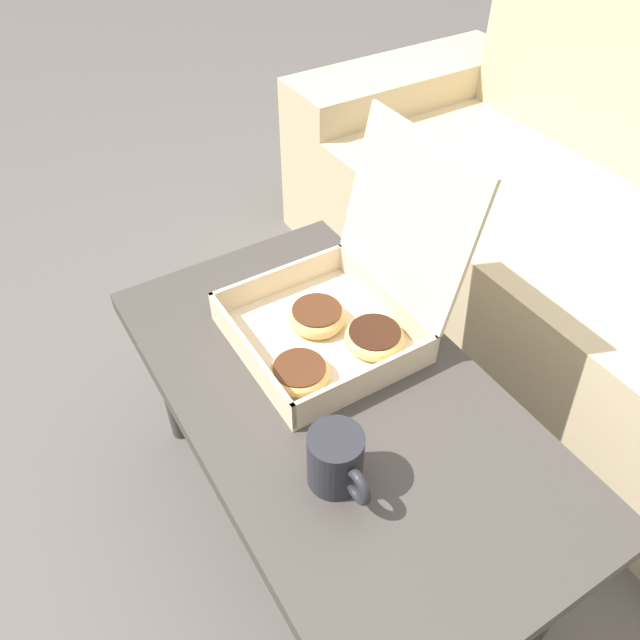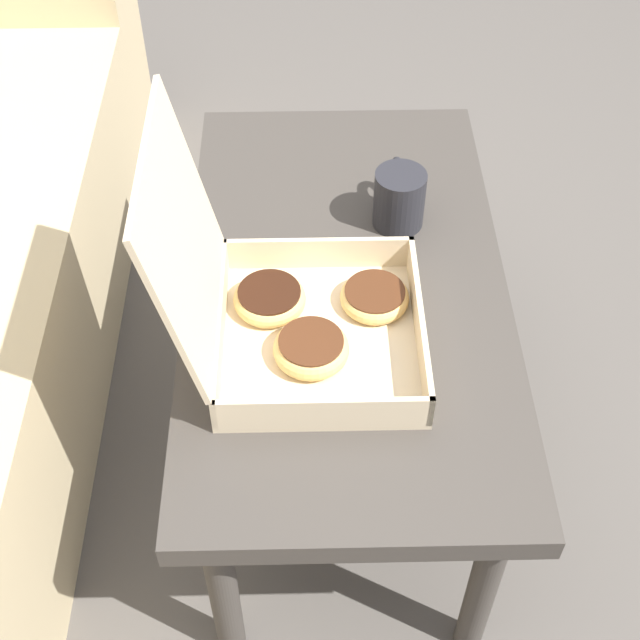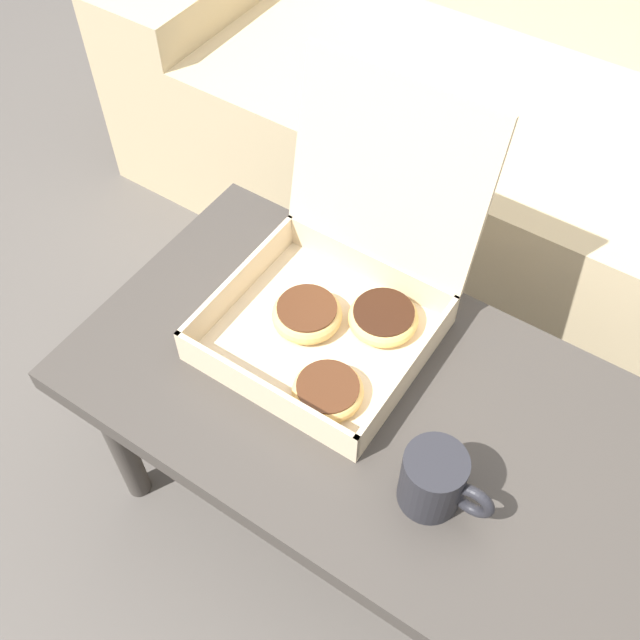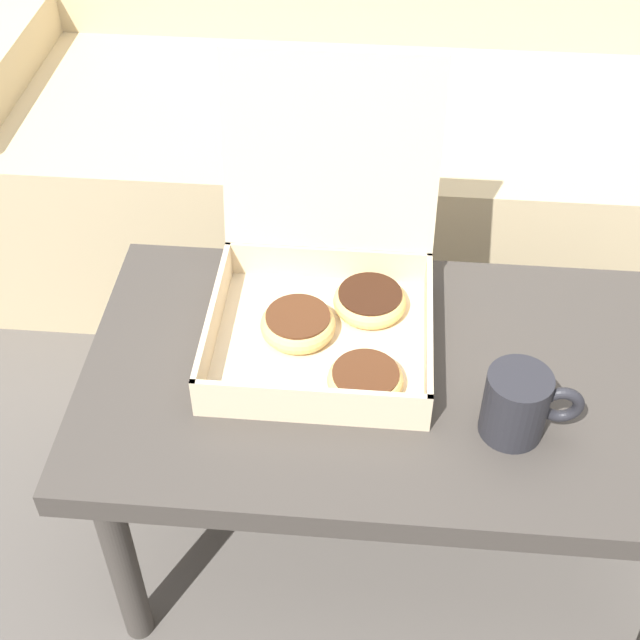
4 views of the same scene
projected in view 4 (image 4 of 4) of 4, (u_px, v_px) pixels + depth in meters
ground_plane at (392, 491)px, 1.61m from camera, size 12.00×12.00×0.00m
couch at (409, 119)px, 1.98m from camera, size 2.09×0.77×0.89m
coffee_table at (405, 397)px, 1.27m from camera, size 0.91×0.50×0.43m
pastry_box at (331, 295)px, 1.26m from camera, size 0.31×0.36×0.35m
coffee_mug at (518, 404)px, 1.13m from camera, size 0.13×0.08×0.10m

